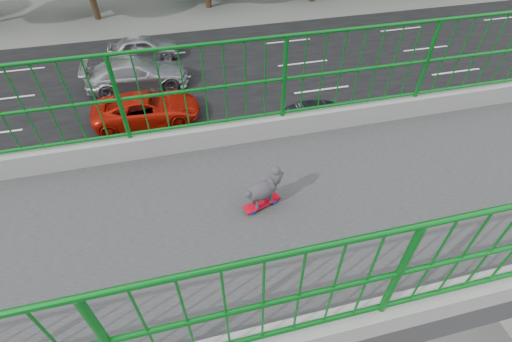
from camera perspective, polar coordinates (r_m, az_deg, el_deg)
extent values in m
cube|color=black|center=(18.55, -13.69, 9.12)|extent=(18.00, 90.00, 0.02)
cube|color=#2D2D2F|center=(4.30, -17.40, -12.23)|extent=(3.00, 24.00, 0.50)
cube|color=gray|center=(4.99, -18.60, 3.66)|extent=(0.20, 24.00, 0.30)
cylinder|color=#0C6C1C|center=(4.34, -22.40, 16.35)|extent=(0.04, 24.00, 0.04)
cylinder|color=#0C6C1C|center=(4.59, -20.56, 10.34)|extent=(0.04, 24.00, 0.04)
cylinder|color=#0C6C1C|center=(4.59, -20.56, 10.34)|extent=(0.06, 0.06, 1.10)
cylinder|color=#0C6C1C|center=(2.20, -26.12, -17.37)|extent=(0.04, 24.00, 0.04)
cylinder|color=#0C6C1C|center=(2.66, -22.20, -23.32)|extent=(0.04, 24.00, 0.04)
cylinder|color=#0C6C1C|center=(2.66, -22.20, -23.32)|extent=(0.06, 0.06, 1.10)
cube|color=red|center=(4.16, 0.88, -4.98)|extent=(0.26, 0.46, 0.01)
cube|color=#99999E|center=(4.13, -0.76, -5.93)|extent=(0.08, 0.05, 0.02)
cylinder|color=#0729AD|center=(4.16, -1.17, -5.51)|extent=(0.04, 0.06, 0.05)
sphere|color=yellow|center=(4.16, -1.17, -5.51)|extent=(0.02, 0.02, 0.02)
cylinder|color=#0729AD|center=(4.10, -0.33, -6.52)|extent=(0.04, 0.06, 0.05)
sphere|color=yellow|center=(4.10, -0.33, -6.52)|extent=(0.02, 0.02, 0.02)
cube|color=#99999E|center=(4.23, 2.47, -4.35)|extent=(0.08, 0.05, 0.02)
cylinder|color=#0729AD|center=(4.27, 2.04, -3.96)|extent=(0.04, 0.06, 0.05)
sphere|color=yellow|center=(4.27, 2.04, -3.96)|extent=(0.02, 0.02, 0.02)
cylinder|color=#0729AD|center=(4.21, 2.91, -4.91)|extent=(0.04, 0.06, 0.05)
sphere|color=yellow|center=(4.21, 2.91, -4.91)|extent=(0.02, 0.02, 0.02)
ellipsoid|color=#2F2D32|center=(4.01, 0.92, -3.03)|extent=(0.30, 0.37, 0.21)
sphere|color=#2F2D32|center=(3.98, 3.08, -0.65)|extent=(0.14, 0.14, 0.14)
sphere|color=black|center=(4.04, 4.16, -0.33)|extent=(0.02, 0.02, 0.02)
sphere|color=#2F2D32|center=(3.92, -1.20, -3.63)|extent=(0.07, 0.07, 0.07)
cylinder|color=#2F2D32|center=(4.17, 1.58, -3.41)|extent=(0.03, 0.03, 0.13)
cylinder|color=#2F2D32|center=(4.12, 2.30, -4.20)|extent=(0.03, 0.03, 0.13)
cylinder|color=#2F2D32|center=(4.10, -0.51, -4.41)|extent=(0.03, 0.03, 0.13)
cylinder|color=#2F2D32|center=(4.05, 0.19, -5.22)|extent=(0.03, 0.03, 0.13)
imported|color=#B21407|center=(13.81, -32.34, -8.30)|extent=(1.80, 4.48, 1.53)
imported|color=black|center=(15.79, 7.29, 6.74)|extent=(1.63, 4.68, 1.54)
imported|color=#B21407|center=(17.75, -16.66, 9.32)|extent=(2.21, 4.79, 1.33)
imported|color=#A6A6AB|center=(20.50, -18.04, 14.18)|extent=(2.11, 5.20, 1.51)
imported|color=#A6A6AB|center=(23.38, -17.10, 17.87)|extent=(1.59, 3.96, 1.35)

